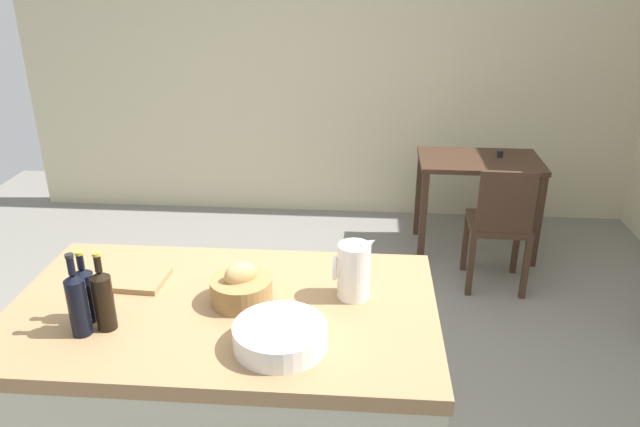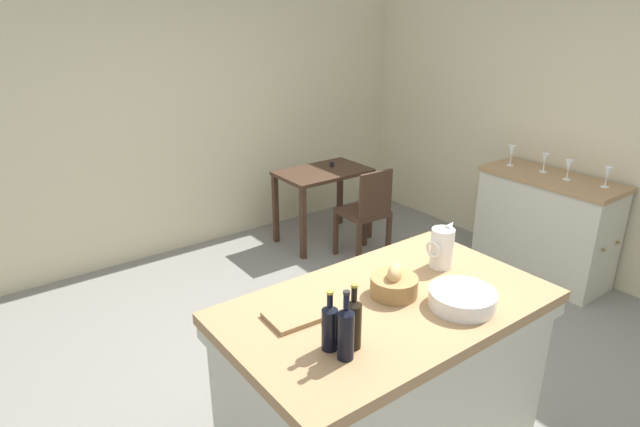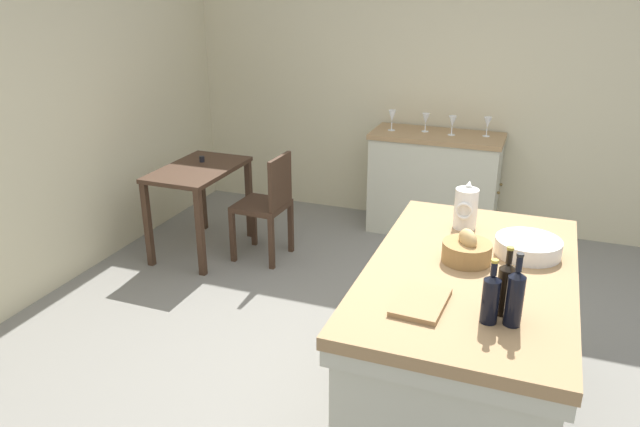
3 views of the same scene
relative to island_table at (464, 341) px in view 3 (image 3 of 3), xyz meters
name	(u,v)px [view 3 (image 3 of 3)]	position (x,y,z in m)	size (l,w,h in m)	color
ground_plane	(372,368)	(0.26, 0.55, -0.49)	(6.76, 6.76, 0.00)	slate
wall_back	(7,124)	(0.26, 3.15, 0.81)	(5.32, 0.12, 2.60)	beige
wall_right	(456,86)	(2.86, 0.55, 0.81)	(0.12, 5.20, 2.60)	beige
island_table	(464,341)	(0.00, 0.00, 0.00)	(1.68, 0.98, 0.90)	#99754C
side_cabinet	(434,183)	(2.52, 0.64, -0.02)	(0.52, 1.17, 0.93)	#99754C
writing_desk	(199,181)	(1.40, 2.41, 0.14)	(0.90, 0.57, 0.80)	#3D281C
wooden_chair	(267,203)	(1.46, 1.81, 0.00)	(0.42, 0.42, 0.90)	#3D281C
pitcher	(466,208)	(0.51, 0.11, 0.53)	(0.17, 0.13, 0.27)	silver
wash_bowl	(528,247)	(0.26, -0.25, 0.46)	(0.33, 0.33, 0.09)	silver
bread_basket	(467,250)	(0.07, 0.04, 0.48)	(0.24, 0.24, 0.17)	olive
cutting_board	(421,302)	(-0.44, 0.16, 0.43)	(0.31, 0.21, 0.02)	#99754C
wine_bottle_dark	(506,287)	(-0.39, -0.18, 0.54)	(0.07, 0.07, 0.31)	black
wine_bottle_amber	(491,297)	(-0.48, -0.13, 0.53)	(0.07, 0.07, 0.29)	black
wine_bottle_green	(515,296)	(-0.46, -0.22, 0.55)	(0.07, 0.07, 0.32)	black
wine_glass_far_left	(487,123)	(2.58, 0.22, 0.56)	(0.07, 0.07, 0.17)	white
wine_glass_left	(452,122)	(2.52, 0.51, 0.56)	(0.07, 0.07, 0.17)	white
wine_glass_middle	(426,119)	(2.56, 0.76, 0.56)	(0.07, 0.07, 0.16)	white
wine_glass_right	(392,117)	(2.50, 1.05, 0.57)	(0.07, 0.07, 0.18)	white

